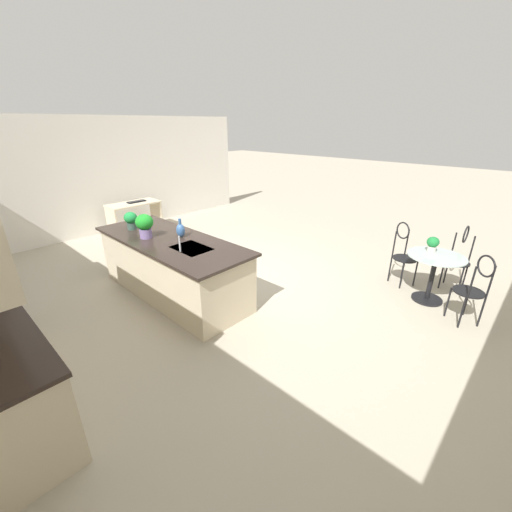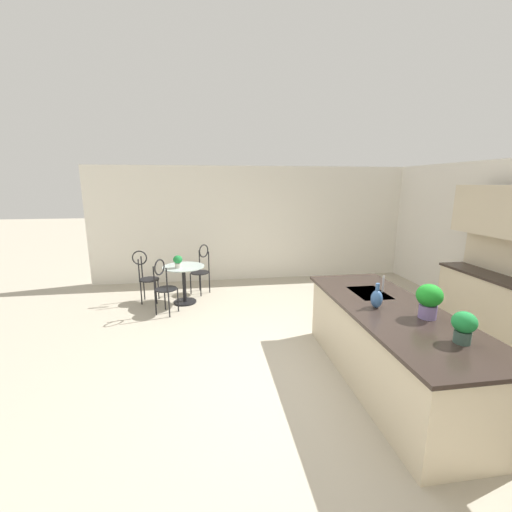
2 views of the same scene
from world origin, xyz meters
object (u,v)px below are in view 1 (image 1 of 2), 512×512
object	(u,v)px
writing_desk	(134,212)
potted_plant_on_table	(433,244)
chair_toward_desk	(404,251)
potted_plant_counter_far	(131,220)
bistro_table	(433,274)
vase_on_counter	(181,230)
potted_plant_counter_near	(145,224)
keyboard	(136,201)
chair_by_island	(474,286)
chair_near_window	(459,255)

from	to	relation	value
writing_desk	potted_plant_on_table	world-z (taller)	potted_plant_on_table
chair_toward_desk	potted_plant_counter_far	size ratio (longest dim) A/B	3.59
bistro_table	vase_on_counter	size ratio (longest dim) A/B	2.78
chair_toward_desk	potted_plant_counter_near	world-z (taller)	potted_plant_counter_near
keyboard	potted_plant_counter_far	xyz separation A→B (m)	(-2.52, 1.38, 0.33)
potted_plant_on_table	chair_toward_desk	bearing A→B (deg)	-25.61
bistro_table	potted_plant_on_table	world-z (taller)	potted_plant_on_table
keyboard	potted_plant_counter_near	world-z (taller)	potted_plant_counter_near
chair_by_island	potted_plant_on_table	size ratio (longest dim) A/B	4.33
bistro_table	chair_toward_desk	distance (m)	0.65
bistro_table	potted_plant_counter_far	bearing A→B (deg)	34.81
chair_near_window	chair_toward_desk	xyz separation A→B (m)	(0.72, 0.43, 0.00)
bistro_table	potted_plant_counter_far	xyz separation A→B (m)	(3.88, 2.70, 0.64)
chair_by_island	writing_desk	world-z (taller)	chair_by_island
chair_near_window	potted_plant_counter_near	bearing A→B (deg)	45.04
keyboard	potted_plant_counter_near	size ratio (longest dim) A/B	1.20
chair_toward_desk	potted_plant_counter_near	bearing A→B (deg)	47.84
potted_plant_counter_near	bistro_table	bearing A→B (deg)	-140.43
chair_near_window	potted_plant_on_table	distance (m)	0.77
chair_by_island	potted_plant_counter_far	world-z (taller)	potted_plant_counter_far
bistro_table	chair_near_window	size ratio (longest dim) A/B	0.77
potted_plant_on_table	potted_plant_counter_near	bearing A→B (deg)	41.40
chair_by_island	potted_plant_on_table	distance (m)	0.85
bistro_table	keyboard	xyz separation A→B (m)	(6.40, 1.32, 0.31)
writing_desk	bistro_table	bearing A→B (deg)	-167.45
chair_toward_desk	chair_near_window	bearing A→B (deg)	-148.87
potted_plant_on_table	potted_plant_counter_near	size ratio (longest dim) A/B	0.66
chair_toward_desk	bistro_table	bearing A→B (deg)	151.40
vase_on_counter	chair_toward_desk	bearing A→B (deg)	-132.17
chair_near_window	vase_on_counter	world-z (taller)	vase_on_counter
potted_plant_counter_near	chair_by_island	bearing A→B (deg)	-148.16
chair_near_window	potted_plant_counter_far	distance (m)	5.33
chair_near_window	potted_plant_counter_near	world-z (taller)	potted_plant_counter_near
chair_by_island	potted_plant_counter_near	world-z (taller)	potted_plant_counter_near
potted_plant_counter_far	bistro_table	bearing A→B (deg)	-145.19
bistro_table	chair_toward_desk	world-z (taller)	chair_toward_desk
vase_on_counter	writing_desk	bearing A→B (deg)	-15.51
chair_toward_desk	keyboard	size ratio (longest dim) A/B	2.37
keyboard	potted_plant_on_table	bearing A→B (deg)	-167.37
bistro_table	chair_by_island	size ratio (longest dim) A/B	0.77
potted_plant_counter_near	potted_plant_on_table	bearing A→B (deg)	-138.60
chair_toward_desk	potted_plant_on_table	world-z (taller)	chair_toward_desk
chair_by_island	vase_on_counter	size ratio (longest dim) A/B	3.62
potted_plant_counter_near	vase_on_counter	xyz separation A→B (m)	(-0.35, -0.39, -0.10)
keyboard	potted_plant_on_table	xyz separation A→B (m)	(-6.29, -1.41, 0.12)
potted_plant_counter_far	keyboard	bearing A→B (deg)	-28.65
potted_plant_counter_far	writing_desk	bearing A→B (deg)	-27.05
chair_toward_desk	chair_by_island	bearing A→B (deg)	150.75
writing_desk	chair_by_island	bearing A→B (deg)	-171.07
chair_near_window	chair_toward_desk	size ratio (longest dim) A/B	1.00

